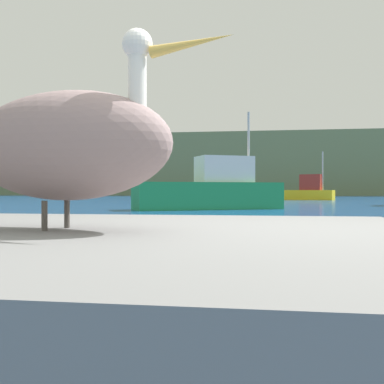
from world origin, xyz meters
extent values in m
plane|color=#194C93|center=(0.00, 0.00, 0.00)|extent=(260.00, 260.00, 0.00)
cube|color=#6B7A51|center=(0.00, 72.54, 4.99)|extent=(140.00, 10.41, 9.98)
cube|color=gray|center=(-1.22, -0.40, 0.38)|extent=(3.85, 2.88, 0.75)
ellipsoid|color=gray|center=(-1.22, -0.40, 1.19)|extent=(1.28, 0.77, 0.57)
cylinder|color=white|center=(-0.81, -0.49, 1.45)|extent=(0.09, 0.09, 0.35)
sphere|color=white|center=(-0.81, -0.49, 1.67)|extent=(0.15, 0.15, 0.15)
cone|color=gold|center=(-0.54, -0.55, 1.64)|extent=(0.42, 0.15, 0.10)
cylinder|color=#4C4742|center=(-1.26, -0.30, 0.83)|extent=(0.03, 0.03, 0.15)
cylinder|color=#4C4742|center=(-1.30, -0.48, 0.83)|extent=(0.03, 0.03, 0.15)
cube|color=#1E8C4C|center=(-2.72, 19.41, 0.66)|extent=(7.39, 5.09, 1.32)
cube|color=silver|center=(-1.97, 19.79, 1.96)|extent=(3.06, 2.60, 1.29)
cylinder|color=#B2B2B2|center=(-0.78, 20.39, 3.10)|extent=(0.12, 0.12, 3.57)
cube|color=yellow|center=(4.12, 40.82, 0.46)|extent=(5.15, 3.08, 0.92)
cube|color=maroon|center=(4.51, 40.68, 1.65)|extent=(2.22, 1.86, 1.46)
cylinder|color=#B2B2B2|center=(5.51, 40.33, 2.69)|extent=(0.12, 0.12, 3.55)
camera|label=1|loc=(-0.22, -2.64, 0.96)|focal=42.43mm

